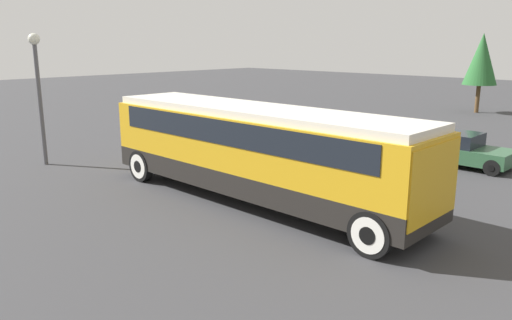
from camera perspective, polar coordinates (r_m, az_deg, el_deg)
name	(u,v)px	position (r m, az deg, el deg)	size (l,w,h in m)	color
ground_plane	(256,201)	(15.42, 0.00, -4.76)	(120.00, 120.00, 0.00)	#38383A
tour_bus	(258,146)	(14.90, 0.27, 1.66)	(11.20, 2.58, 2.92)	black
parked_car_near	(303,141)	(21.23, 5.42, 2.14)	(4.23, 1.85, 1.43)	#7A6B5B
parked_car_mid	(450,148)	(21.54, 21.34, 1.31)	(4.62, 1.88, 1.30)	#2D5638
lamp_post	(38,79)	(21.31, -23.67, 8.52)	(0.44, 0.44, 5.13)	#515156
tree_left	(482,59)	(38.13, 24.37, 10.43)	(2.25, 2.25, 5.43)	brown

